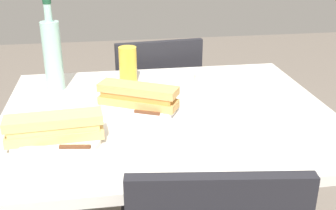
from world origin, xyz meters
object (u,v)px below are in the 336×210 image
at_px(chair_near, 155,112).
at_px(baguette_sandwich_far, 54,127).
at_px(knife_far, 60,147).
at_px(water_bottle, 53,54).
at_px(plate_far, 56,141).
at_px(baguette_sandwich_near, 138,95).
at_px(olive_bowl, 207,77).
at_px(plate_near, 138,108).
at_px(dining_table, 168,146).
at_px(knife_near, 135,111).
at_px(beer_glass, 128,65).

height_order(chair_near, baguette_sandwich_far, chair_near).
xyz_separation_m(knife_far, water_bottle, (0.05, -0.48, 0.11)).
bearing_deg(chair_near, plate_far, 65.48).
distance_m(baguette_sandwich_near, olive_bowl, 0.36).
distance_m(chair_near, plate_near, 0.68).
height_order(dining_table, plate_far, plate_far).
bearing_deg(knife_far, plate_far, -74.51).
bearing_deg(dining_table, plate_near, -14.07).
xyz_separation_m(chair_near, baguette_sandwich_near, (0.12, 0.60, 0.33)).
distance_m(knife_near, water_bottle, 0.40).
bearing_deg(plate_far, beer_glass, -116.11).
xyz_separation_m(dining_table, baguette_sandwich_far, (0.33, 0.17, 0.18)).
distance_m(baguette_sandwich_near, baguette_sandwich_far, 0.31).
bearing_deg(baguette_sandwich_far, chair_near, -114.52).
relative_size(plate_near, beer_glass, 1.80).
bearing_deg(plate_near, baguette_sandwich_far, 38.92).
height_order(baguette_sandwich_far, water_bottle, water_bottle).
relative_size(baguette_sandwich_far, water_bottle, 0.81).
bearing_deg(baguette_sandwich_near, water_bottle, -40.11).
distance_m(plate_near, baguette_sandwich_far, 0.31).
relative_size(chair_near, water_bottle, 2.74).
distance_m(knife_far, olive_bowl, 0.69).
distance_m(plate_far, olive_bowl, 0.67).
relative_size(water_bottle, beer_glass, 2.37).
bearing_deg(knife_near, olive_bowl, -135.99).
relative_size(plate_near, baguette_sandwich_near, 0.95).
bearing_deg(baguette_sandwich_near, baguette_sandwich_far, 38.92).
distance_m(baguette_sandwich_far, water_bottle, 0.43).
bearing_deg(baguette_sandwich_far, dining_table, -152.78).
bearing_deg(water_bottle, plate_near, 139.89).
bearing_deg(plate_far, baguette_sandwich_far, 0.00).
bearing_deg(olive_bowl, water_bottle, -0.13).
relative_size(baguette_sandwich_far, knife_far, 1.44).
distance_m(chair_near, water_bottle, 0.68).
xyz_separation_m(knife_near, baguette_sandwich_far, (0.22, 0.14, 0.03)).
xyz_separation_m(water_bottle, olive_bowl, (-0.55, 0.00, -0.11)).
xyz_separation_m(dining_table, chair_near, (-0.03, -0.63, -0.15)).
relative_size(baguette_sandwich_far, beer_glass, 1.93).
bearing_deg(knife_far, knife_near, -136.79).
xyz_separation_m(chair_near, knife_near, (0.14, 0.66, 0.30)).
xyz_separation_m(dining_table, knife_far, (0.31, 0.23, 0.15)).
xyz_separation_m(chair_near, baguette_sandwich_far, (0.36, 0.80, 0.33)).
bearing_deg(olive_bowl, plate_near, 39.63).
distance_m(chair_near, olive_bowl, 0.50).
bearing_deg(plate_near, dining_table, 165.93).
bearing_deg(beer_glass, dining_table, 109.96).
distance_m(chair_near, baguette_sandwich_far, 0.93).
relative_size(plate_far, olive_bowl, 2.54).
distance_m(baguette_sandwich_near, plate_far, 0.31).
bearing_deg(olive_bowl, knife_far, 43.68).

